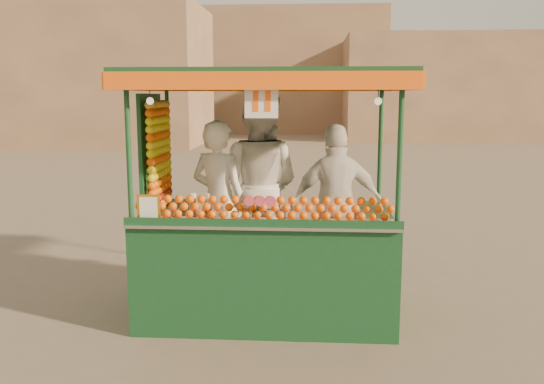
# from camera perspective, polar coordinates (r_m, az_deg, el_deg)

# --- Properties ---
(ground) EXTENTS (90.00, 90.00, 0.00)m
(ground) POSITION_cam_1_polar(r_m,az_deg,el_deg) (6.19, -4.10, -11.02)
(ground) COLOR #695E4B
(ground) RESTS_ON ground
(building_left) EXTENTS (10.00, 6.00, 6.00)m
(building_left) POSITION_cam_1_polar(r_m,az_deg,el_deg) (27.56, -17.35, 10.83)
(building_left) COLOR #9F7C5B
(building_left) RESTS_ON ground
(building_right) EXTENTS (9.00, 6.00, 5.00)m
(building_right) POSITION_cam_1_polar(r_m,az_deg,el_deg) (30.38, 15.82, 9.80)
(building_right) COLOR #9F7C5B
(building_right) RESTS_ON ground
(building_center) EXTENTS (14.00, 7.00, 7.00)m
(building_center) POSITION_cam_1_polar(r_m,az_deg,el_deg) (35.88, -0.68, 11.65)
(building_center) COLOR #9F7C5B
(building_center) RESTS_ON ground
(juice_cart) EXTENTS (2.64, 1.71, 2.40)m
(juice_cart) POSITION_cam_1_polar(r_m,az_deg,el_deg) (5.67, -1.14, -4.62)
(juice_cart) COLOR #103C1C
(juice_cart) RESTS_ON ground
(vendor_left) EXTENTS (0.71, 0.60, 1.65)m
(vendor_left) POSITION_cam_1_polar(r_m,az_deg,el_deg) (5.89, -5.26, -0.96)
(vendor_left) COLOR white
(vendor_left) RESTS_ON ground
(vendor_middle) EXTENTS (1.09, 0.94, 1.93)m
(vendor_middle) POSITION_cam_1_polar(r_m,az_deg,el_deg) (6.03, -1.42, 0.67)
(vendor_middle) COLOR silver
(vendor_middle) RESTS_ON ground
(vendor_right) EXTENTS (1.00, 0.57, 1.61)m
(vendor_right) POSITION_cam_1_polar(r_m,az_deg,el_deg) (5.86, 6.37, -1.22)
(vendor_right) COLOR silver
(vendor_right) RESTS_ON ground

